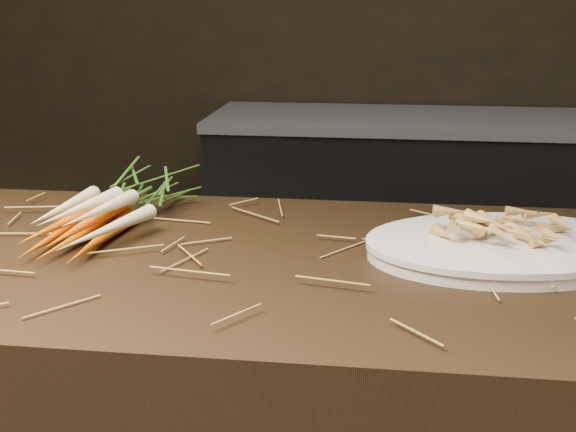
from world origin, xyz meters
TOP-DOWN VIEW (x-y plane):
  - back_counter at (0.30, 2.18)m, footprint 1.82×0.62m
  - straw_bedding at (0.00, 0.30)m, footprint 1.40×0.60m
  - root_veg_bunch at (-0.39, 0.44)m, footprint 0.20×0.47m
  - serving_platter at (0.29, 0.35)m, footprint 0.50×0.38m
  - roasted_veg_heap at (0.29, 0.35)m, footprint 0.25×0.20m

SIDE VIEW (x-z plane):
  - back_counter at x=0.30m, z-range 0.00..0.84m
  - straw_bedding at x=0.00m, z-range 0.90..0.92m
  - serving_platter at x=0.29m, z-range 0.90..0.92m
  - root_veg_bunch at x=-0.39m, z-range 0.90..0.98m
  - roasted_veg_heap at x=0.29m, z-range 0.92..0.97m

